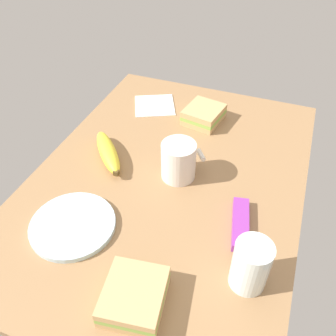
# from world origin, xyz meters

# --- Properties ---
(tabletop) EXTENTS (0.90, 0.64, 0.02)m
(tabletop) POSITION_xyz_m (0.00, 0.00, 0.01)
(tabletop) COLOR #936D47
(tabletop) RESTS_ON ground
(plate_of_food) EXTENTS (0.18, 0.18, 0.01)m
(plate_of_food) POSITION_xyz_m (-0.22, 0.13, 0.03)
(plate_of_food) COLOR silver
(plate_of_food) RESTS_ON tabletop
(coffee_mug_black) EXTENTS (0.09, 0.10, 0.10)m
(coffee_mug_black) POSITION_xyz_m (0.01, -0.02, 0.07)
(coffee_mug_black) COLOR silver
(coffee_mug_black) RESTS_ON tabletop
(sandwich_main) EXTENTS (0.12, 0.12, 0.04)m
(sandwich_main) POSITION_xyz_m (0.26, -0.01, 0.04)
(sandwich_main) COLOR tan
(sandwich_main) RESTS_ON tabletop
(sandwich_side) EXTENTS (0.13, 0.12, 0.04)m
(sandwich_side) POSITION_xyz_m (-0.32, -0.06, 0.04)
(sandwich_side) COLOR tan
(sandwich_side) RESTS_ON tabletop
(glass_of_milk) EXTENTS (0.07, 0.07, 0.11)m
(glass_of_milk) POSITION_xyz_m (-0.21, -0.24, 0.07)
(glass_of_milk) COLOR silver
(glass_of_milk) RESTS_ON tabletop
(banana) EXTENTS (0.16, 0.15, 0.04)m
(banana) POSITION_xyz_m (0.01, 0.17, 0.04)
(banana) COLOR yellow
(banana) RESTS_ON tabletop
(snack_bar) EXTENTS (0.14, 0.06, 0.02)m
(snack_bar) POSITION_xyz_m (-0.09, -0.20, 0.03)
(snack_bar) COLOR purple
(snack_bar) RESTS_ON tabletop
(paper_napkin) EXTENTS (0.16, 0.16, 0.00)m
(paper_napkin) POSITION_xyz_m (0.29, 0.15, 0.02)
(paper_napkin) COLOR white
(paper_napkin) RESTS_ON tabletop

